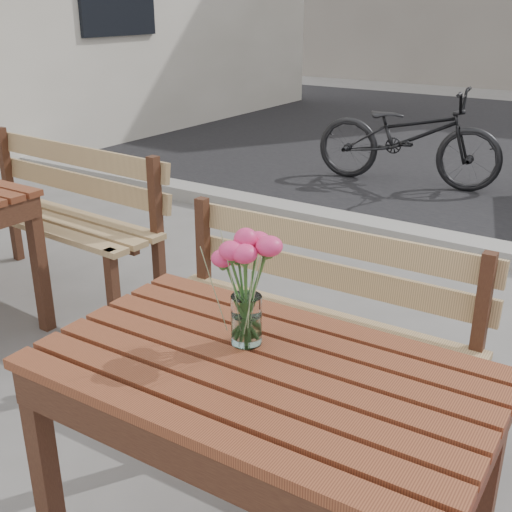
% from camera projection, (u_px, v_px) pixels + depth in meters
% --- Properties ---
extents(main_table, '(1.27, 0.77, 0.77)m').
position_uv_depth(main_table, '(261.00, 404.00, 1.80)').
color(main_table, '#582817').
rests_on(main_table, ground).
extents(main_bench, '(1.42, 0.46, 0.88)m').
position_uv_depth(main_bench, '(317.00, 301.00, 2.69)').
color(main_bench, '#91734B').
rests_on(main_bench, ground).
extents(main_vase, '(0.19, 0.19, 0.35)m').
position_uv_depth(main_vase, '(246.00, 274.00, 1.79)').
color(main_vase, white).
rests_on(main_vase, main_table).
extents(second_bench, '(1.55, 0.53, 0.95)m').
position_uv_depth(second_bench, '(64.00, 201.00, 3.88)').
color(second_bench, '#91734B').
rests_on(second_bench, ground).
extents(bicycle, '(1.86, 0.85, 0.95)m').
position_uv_depth(bicycle, '(408.00, 136.00, 6.23)').
color(bicycle, black).
rests_on(bicycle, ground).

